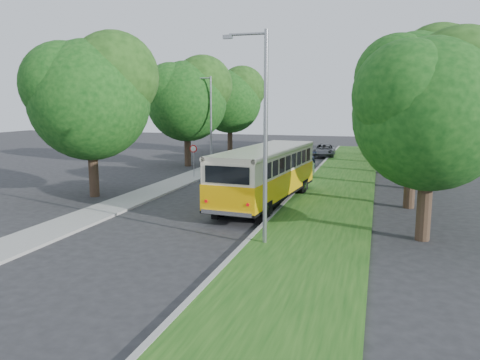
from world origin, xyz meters
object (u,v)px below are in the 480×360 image
(lamppost_far, at_px, (210,119))
(car_blue, at_px, (297,162))
(lamppost_near, at_px, (263,131))
(car_white, at_px, (298,171))
(car_grey, at_px, (324,150))
(vintage_bus, at_px, (266,176))
(car_silver, at_px, (285,174))

(lamppost_far, xyz_separation_m, car_blue, (6.73, 1.90, -3.41))
(lamppost_near, bearing_deg, car_white, 94.57)
(car_white, xyz_separation_m, car_grey, (0.00, 16.02, -0.10))
(car_blue, xyz_separation_m, car_grey, (0.97, 10.71, -0.06))
(vintage_bus, bearing_deg, car_silver, 97.52)
(car_white, distance_m, car_grey, 16.02)
(lamppost_far, relative_size, vintage_bus, 0.71)
(vintage_bus, height_order, car_blue, vintage_bus)
(car_blue, bearing_deg, car_white, -67.92)
(lamppost_near, bearing_deg, car_blue, 96.08)
(vintage_bus, relative_size, car_white, 2.30)
(vintage_bus, bearing_deg, lamppost_far, 128.59)
(car_white, relative_size, car_grey, 0.98)
(car_silver, bearing_deg, car_white, 54.20)
(lamppost_far, distance_m, car_silver, 9.33)
(car_white, relative_size, car_blue, 0.94)
(lamppost_far, height_order, vintage_bus, lamppost_far)
(car_silver, distance_m, car_blue, 6.92)
(lamppost_far, bearing_deg, car_blue, 15.78)
(lamppost_far, bearing_deg, vintage_bus, -57.04)
(car_white, xyz_separation_m, car_blue, (-0.97, 5.31, -0.05))
(lamppost_near, xyz_separation_m, vintage_bus, (-1.59, 7.22, -2.81))
(car_blue, bearing_deg, car_silver, -75.13)
(lamppost_near, height_order, car_silver, lamppost_near)
(lamppost_far, height_order, car_blue, lamppost_far)
(car_blue, height_order, car_grey, car_blue)
(car_silver, distance_m, car_grey, 17.63)
(lamppost_near, relative_size, lamppost_far, 1.07)
(car_white, bearing_deg, car_blue, 102.65)
(vintage_bus, relative_size, car_grey, 2.26)
(vintage_bus, xyz_separation_m, car_grey, (0.38, 23.89, -0.91))
(car_silver, xyz_separation_m, car_blue, (-0.38, 6.91, -0.03))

